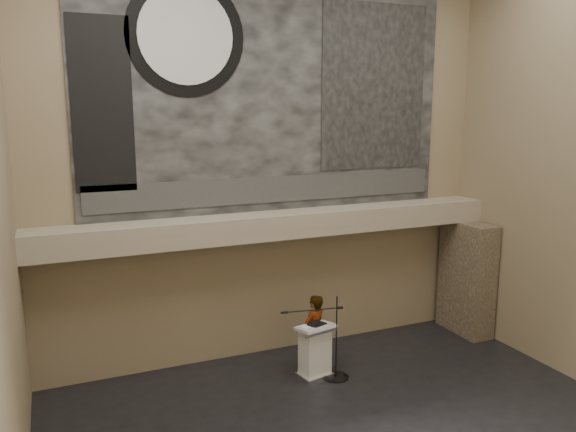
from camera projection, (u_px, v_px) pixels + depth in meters
name	position (u px, v px, depth m)	size (l,w,h in m)	color
wall_back	(273.00, 161.00, 11.87)	(10.00, 0.02, 8.50)	#837453
soffit	(280.00, 224.00, 11.76)	(10.00, 0.80, 0.50)	gray
sprinkler_left	(207.00, 245.00, 11.15)	(0.04, 0.04, 0.06)	#B2893D
sprinkler_right	(360.00, 230.00, 12.50)	(0.04, 0.04, 0.06)	#B2893D
banner	(273.00, 91.00, 11.57)	(8.00, 0.05, 5.00)	black
banner_text_strip	(274.00, 189.00, 11.92)	(7.76, 0.02, 0.55)	#2F2F2F
banner_clock_rim	(186.00, 36.00, 10.65)	(2.30, 2.30, 0.02)	black
banner_clock_face	(186.00, 36.00, 10.63)	(1.84, 1.84, 0.02)	silver
banner_building_print	(374.00, 87.00, 12.45)	(2.60, 0.02, 3.60)	black
banner_brick_print	(102.00, 105.00, 10.28)	(1.10, 0.02, 3.20)	black
stone_pier	(467.00, 278.00, 13.45)	(0.60, 1.40, 2.70)	#463A2B
lectern	(315.00, 351.00, 11.26)	(0.80, 0.64, 1.13)	silver
binder	(317.00, 324.00, 11.17)	(0.32, 0.26, 0.04)	black
papers	(309.00, 327.00, 11.05)	(0.22, 0.30, 0.01)	white
speaker_person	(314.00, 333.00, 11.55)	(0.59, 0.38, 1.61)	silver
mic_stand	(334.00, 366.00, 11.28)	(1.37, 0.52, 1.72)	black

